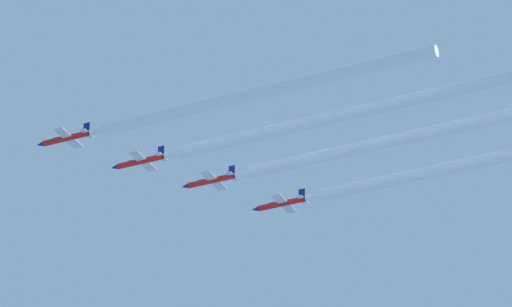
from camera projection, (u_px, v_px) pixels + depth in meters
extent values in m
cylinder|color=red|center=(66.00, 138.00, 339.89)|extent=(1.06, 9.16, 1.06)
cone|color=navy|center=(40.00, 144.00, 341.85)|extent=(1.01, 1.54, 1.01)
ellipsoid|color=#0C263F|center=(57.00, 138.00, 340.84)|extent=(0.58, 2.12, 0.48)
cube|color=silver|center=(69.00, 138.00, 339.68)|extent=(7.71, 1.83, 0.12)
cube|color=silver|center=(87.00, 133.00, 338.37)|extent=(3.28, 1.06, 0.12)
cube|color=navy|center=(87.00, 127.00, 339.05)|extent=(0.10, 1.25, 1.64)
cylinder|color=black|center=(90.00, 133.00, 338.13)|extent=(0.80, 0.58, 0.80)
cylinder|color=red|center=(141.00, 161.00, 343.55)|extent=(1.06, 9.16, 1.06)
cone|color=navy|center=(115.00, 167.00, 345.51)|extent=(1.01, 1.54, 1.01)
ellipsoid|color=#0C263F|center=(131.00, 161.00, 344.51)|extent=(0.58, 2.12, 0.48)
cube|color=silver|center=(143.00, 161.00, 343.35)|extent=(7.71, 1.83, 0.12)
cube|color=silver|center=(161.00, 157.00, 342.03)|extent=(3.28, 1.06, 0.12)
cube|color=navy|center=(161.00, 150.00, 342.71)|extent=(0.10, 1.25, 1.64)
cylinder|color=black|center=(165.00, 156.00, 341.79)|extent=(0.80, 0.58, 0.80)
cylinder|color=red|center=(212.00, 181.00, 348.02)|extent=(1.06, 9.16, 1.06)
cone|color=navy|center=(185.00, 186.00, 349.98)|extent=(1.01, 1.54, 1.01)
ellipsoid|color=#0C263F|center=(202.00, 181.00, 348.98)|extent=(0.58, 2.12, 0.48)
cube|color=silver|center=(214.00, 181.00, 347.82)|extent=(7.71, 1.83, 0.12)
cube|color=silver|center=(232.00, 176.00, 346.50)|extent=(3.28, 1.06, 0.12)
cube|color=navy|center=(232.00, 170.00, 347.18)|extent=(0.10, 1.25, 1.64)
cylinder|color=black|center=(235.00, 175.00, 346.26)|extent=(0.80, 0.58, 0.80)
cylinder|color=red|center=(282.00, 204.00, 352.28)|extent=(1.06, 9.16, 1.06)
cone|color=navy|center=(255.00, 209.00, 354.24)|extent=(1.01, 1.54, 1.01)
ellipsoid|color=#0C263F|center=(272.00, 204.00, 353.23)|extent=(0.58, 2.12, 0.48)
cube|color=silver|center=(284.00, 204.00, 352.07)|extent=(7.71, 1.83, 0.12)
cube|color=silver|center=(302.00, 199.00, 350.76)|extent=(3.28, 1.06, 0.12)
cube|color=navy|center=(302.00, 193.00, 351.44)|extent=(0.10, 1.25, 1.64)
cylinder|color=black|center=(306.00, 199.00, 350.51)|extent=(0.80, 0.58, 0.80)
cylinder|color=white|center=(229.00, 100.00, 328.15)|extent=(1.14, 54.40, 1.14)
cylinder|color=white|center=(264.00, 92.00, 325.76)|extent=(2.17, 62.56, 2.17)
cylinder|color=white|center=(310.00, 123.00, 331.42)|extent=(1.14, 56.58, 1.14)
cylinder|color=white|center=(346.00, 115.00, 328.93)|extent=(2.17, 65.07, 2.17)
cylinder|color=white|center=(392.00, 141.00, 335.17)|extent=(1.14, 60.50, 1.14)
cylinder|color=white|center=(431.00, 133.00, 332.51)|extent=(2.17, 69.58, 2.17)
cylinder|color=white|center=(468.00, 164.00, 339.05)|extent=(1.14, 62.57, 1.14)
cylinder|color=white|center=(508.00, 156.00, 336.30)|extent=(2.17, 71.96, 2.17)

